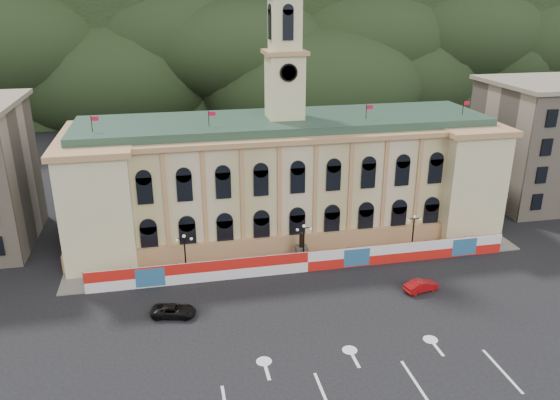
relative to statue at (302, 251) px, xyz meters
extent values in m
plane|color=black|center=(0.00, -18.00, -1.19)|extent=(260.00, 260.00, 0.00)
cube|color=black|center=(0.00, 112.00, 20.81)|extent=(230.00, 70.00, 44.00)
cube|color=#595651|center=(-48.00, 90.00, 24.81)|extent=(16.00, 7.00, 10.00)
cube|color=beige|center=(0.00, 10.00, 5.81)|extent=(55.00, 15.00, 14.00)
cube|color=tan|center=(0.00, 2.20, 0.01)|extent=(56.00, 0.80, 2.40)
cube|color=tan|center=(0.00, 10.00, 13.11)|extent=(56.20, 16.20, 0.60)
cube|color=#2E4D3C|center=(0.00, 10.00, 13.81)|extent=(53.00, 13.00, 1.20)
cube|color=beige|center=(-23.50, 9.00, 5.81)|extent=(8.00, 17.00, 14.00)
cube|color=beige|center=(23.50, 9.00, 5.81)|extent=(8.00, 17.00, 14.00)
cube|color=beige|center=(0.00, 10.00, 18.41)|extent=(4.40, 4.40, 8.00)
cube|color=tan|center=(0.00, 10.00, 22.61)|extent=(5.20, 5.20, 0.50)
cube|color=beige|center=(0.00, 10.00, 25.91)|extent=(3.60, 3.60, 6.50)
cylinder|color=black|center=(0.00, 7.70, 20.41)|extent=(2.20, 0.20, 2.20)
cube|color=tan|center=(43.00, 13.00, 7.81)|extent=(20.00, 16.00, 18.00)
cube|color=red|center=(0.00, -3.00, 0.06)|extent=(50.00, 0.25, 2.50)
cube|color=#2C6593|center=(-18.00, -3.14, 0.06)|extent=(3.20, 0.05, 2.20)
cube|color=#2C6593|center=(6.00, -3.14, 0.06)|extent=(3.20, 0.05, 2.20)
cube|color=#2C6593|center=(20.00, -3.14, 0.06)|extent=(3.20, 0.05, 2.20)
cube|color=slate|center=(0.00, -0.25, -1.11)|extent=(56.00, 5.50, 0.16)
cube|color=#595651|center=(0.00, 0.00, -0.29)|extent=(1.40, 1.40, 1.80)
cylinder|color=black|center=(0.00, 0.00, 1.41)|extent=(0.60, 0.60, 1.60)
sphere|color=black|center=(0.00, 0.00, 2.31)|extent=(0.44, 0.44, 0.44)
cylinder|color=black|center=(-14.00, -1.00, -1.04)|extent=(0.44, 0.44, 0.30)
cylinder|color=black|center=(-14.00, -1.00, 1.21)|extent=(0.18, 0.18, 4.80)
cube|color=black|center=(-14.00, -1.00, 3.51)|extent=(1.60, 0.08, 0.08)
sphere|color=silver|center=(-14.80, -1.00, 3.36)|extent=(0.36, 0.36, 0.36)
sphere|color=silver|center=(-13.20, -1.00, 3.36)|extent=(0.36, 0.36, 0.36)
sphere|color=silver|center=(-14.00, -1.00, 3.76)|extent=(0.40, 0.40, 0.40)
cylinder|color=black|center=(0.00, -1.00, -1.04)|extent=(0.44, 0.44, 0.30)
cylinder|color=black|center=(0.00, -1.00, 1.21)|extent=(0.18, 0.18, 4.80)
cube|color=black|center=(0.00, -1.00, 3.51)|extent=(1.60, 0.08, 0.08)
sphere|color=silver|center=(-0.80, -1.00, 3.36)|extent=(0.36, 0.36, 0.36)
sphere|color=silver|center=(0.80, -1.00, 3.36)|extent=(0.36, 0.36, 0.36)
sphere|color=silver|center=(0.00, -1.00, 3.76)|extent=(0.40, 0.40, 0.40)
cylinder|color=black|center=(14.00, -1.00, -1.04)|extent=(0.44, 0.44, 0.30)
cylinder|color=black|center=(14.00, -1.00, 1.21)|extent=(0.18, 0.18, 4.80)
cube|color=black|center=(14.00, -1.00, 3.51)|extent=(1.60, 0.08, 0.08)
sphere|color=silver|center=(13.20, -1.00, 3.36)|extent=(0.36, 0.36, 0.36)
sphere|color=silver|center=(14.80, -1.00, 3.36)|extent=(0.36, 0.36, 0.36)
sphere|color=silver|center=(14.00, -1.00, 3.76)|extent=(0.40, 0.40, 0.40)
imported|color=#A10B0D|center=(11.06, -9.95, -0.53)|extent=(3.02, 4.53, 1.30)
imported|color=black|center=(-15.65, -9.46, -0.57)|extent=(3.97, 5.35, 1.24)
camera|label=1|loc=(-14.81, -58.17, 29.45)|focal=35.00mm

